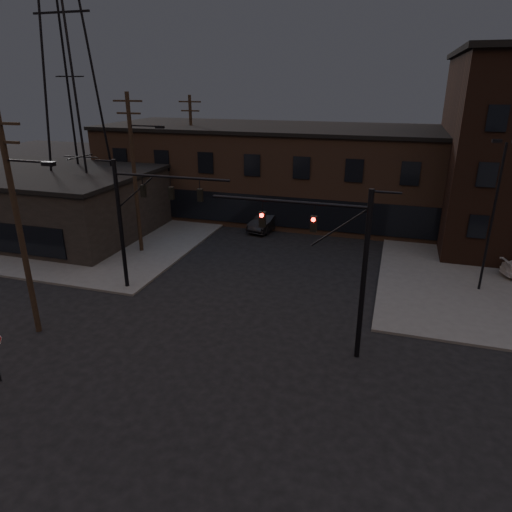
% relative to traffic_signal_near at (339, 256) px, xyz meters
% --- Properties ---
extents(ground, '(140.00, 140.00, 0.00)m').
position_rel_traffic_signal_near_xyz_m(ground, '(-5.36, -4.50, -4.93)').
color(ground, black).
rests_on(ground, ground).
extents(sidewalk_nw, '(30.00, 30.00, 0.15)m').
position_rel_traffic_signal_near_xyz_m(sidewalk_nw, '(-27.36, 17.50, -4.86)').
color(sidewalk_nw, '#474744').
rests_on(sidewalk_nw, ground).
extents(building_row, '(40.00, 12.00, 8.00)m').
position_rel_traffic_signal_near_xyz_m(building_row, '(-5.36, 23.50, -0.93)').
color(building_row, '#493327').
rests_on(building_row, ground).
extents(building_left, '(16.00, 12.00, 5.00)m').
position_rel_traffic_signal_near_xyz_m(building_left, '(-25.36, 11.50, -2.43)').
color(building_left, black).
rests_on(building_left, ground).
extents(traffic_signal_near, '(7.12, 0.24, 8.00)m').
position_rel_traffic_signal_near_xyz_m(traffic_signal_near, '(0.00, 0.00, 0.00)').
color(traffic_signal_near, black).
rests_on(traffic_signal_near, ground).
extents(traffic_signal_far, '(7.12, 0.24, 8.00)m').
position_rel_traffic_signal_near_xyz_m(traffic_signal_far, '(-12.07, 3.50, 0.08)').
color(traffic_signal_far, black).
rests_on(traffic_signal_far, ground).
extents(utility_pole_near, '(3.70, 0.28, 11.00)m').
position_rel_traffic_signal_near_xyz_m(utility_pole_near, '(-14.79, -2.50, 0.94)').
color(utility_pole_near, black).
rests_on(utility_pole_near, ground).
extents(utility_pole_mid, '(3.70, 0.28, 11.50)m').
position_rel_traffic_signal_near_xyz_m(utility_pole_mid, '(-15.79, 9.50, 1.19)').
color(utility_pole_mid, black).
rests_on(utility_pole_mid, ground).
extents(utility_pole_far, '(2.20, 0.28, 11.00)m').
position_rel_traffic_signal_near_xyz_m(utility_pole_far, '(-16.86, 21.50, 0.85)').
color(utility_pole_far, black).
rests_on(utility_pole_far, ground).
extents(transmission_tower, '(7.00, 7.00, 25.00)m').
position_rel_traffic_signal_near_xyz_m(transmission_tower, '(-23.36, 13.50, 7.57)').
color(transmission_tower, black).
rests_on(transmission_tower, ground).
extents(lot_light_a, '(1.50, 0.28, 9.14)m').
position_rel_traffic_signal_near_xyz_m(lot_light_a, '(7.64, 9.50, 0.58)').
color(lot_light_a, black).
rests_on(lot_light_a, ground).
extents(parked_car_lot_a, '(4.16, 1.98, 1.37)m').
position_rel_traffic_signal_near_xyz_m(parked_car_lot_a, '(9.41, 16.26, -4.10)').
color(parked_car_lot_a, black).
rests_on(parked_car_lot_a, sidewalk_ne).
extents(car_crossing, '(2.64, 4.96, 1.55)m').
position_rel_traffic_signal_near_xyz_m(car_crossing, '(-8.26, 17.78, -4.16)').
color(car_crossing, black).
rests_on(car_crossing, ground).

